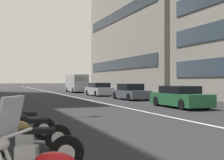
% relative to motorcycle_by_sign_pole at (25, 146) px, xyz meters
% --- Properties ---
extents(lane_centre_stripe, '(110.00, 0.16, 0.01)m').
position_rel_motorcycle_by_sign_pole_xyz_m(lane_centre_stripe, '(32.60, -6.78, -0.43)').
color(lane_centre_stripe, silver).
rests_on(lane_centre_stripe, ground).
extents(motorcycle_by_sign_pole, '(0.94, 1.99, 1.47)m').
position_rel_motorcycle_by_sign_pole_xyz_m(motorcycle_by_sign_pole, '(0.00, 0.00, 0.00)').
color(motorcycle_by_sign_pole, black).
rests_on(motorcycle_by_sign_pole, ground).
extents(motorcycle_mid_row, '(0.81, 2.07, 1.08)m').
position_rel_motorcycle_by_sign_pole_xyz_m(motorcycle_mid_row, '(1.44, -0.11, -0.03)').
color(motorcycle_mid_row, black).
rests_on(motorcycle_mid_row, ground).
extents(motorcycle_far_end_row, '(0.97, 1.97, 1.47)m').
position_rel_motorcycle_by_sign_pole_xyz_m(motorcycle_far_end_row, '(2.89, -0.03, -0.00)').
color(motorcycle_far_end_row, black).
rests_on(motorcycle_far_end_row, ground).
extents(car_following_behind, '(4.46, 1.94, 1.32)m').
position_rel_motorcycle_by_sign_pole_xyz_m(car_following_behind, '(9.62, -9.98, 0.19)').
color(car_following_behind, '#236038').
rests_on(car_following_behind, ground).
extents(car_lead_in_lane, '(4.24, 2.02, 1.38)m').
position_rel_motorcycle_by_sign_pole_xyz_m(car_lead_in_lane, '(17.57, -10.34, 0.19)').
color(car_lead_in_lane, '#4C515B').
rests_on(car_lead_in_lane, ground).
extents(car_approaching_light, '(4.58, 1.96, 1.42)m').
position_rel_motorcycle_by_sign_pole_xyz_m(car_approaching_light, '(24.92, -9.98, 0.24)').
color(car_approaching_light, '#B7B7BC').
rests_on(car_approaching_light, ground).
extents(delivery_van_ahead, '(5.91, 2.18, 2.48)m').
position_rel_motorcycle_by_sign_pole_xyz_m(delivery_van_ahead, '(35.31, -10.16, 0.90)').
color(delivery_van_ahead, '#B7B7BC').
rests_on(delivery_van_ahead, ground).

